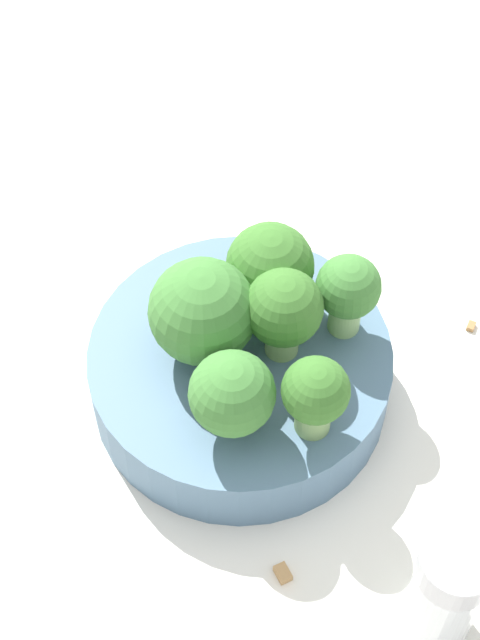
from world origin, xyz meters
TOP-DOWN VIEW (x-y plane):
  - ground_plane at (0.00, 0.00)m, footprint 3.00×3.00m
  - bowl at (0.00, 0.00)m, footprint 0.16×0.16m
  - broccoli_floret_0 at (-0.02, 0.00)m, footprint 0.06×0.06m
  - broccoli_floret_1 at (0.01, -0.04)m, footprint 0.04×0.04m
  - broccoli_floret_2 at (0.05, 0.03)m, footprint 0.03×0.03m
  - broccoli_floret_3 at (0.01, 0.04)m, footprint 0.05×0.05m
  - broccoli_floret_4 at (0.02, 0.01)m, footprint 0.04×0.04m
  - broccoli_floret_5 at (0.04, -0.04)m, footprint 0.03×0.03m
  - pepper_shaker at (0.12, -0.11)m, footprint 0.03×0.03m
  - almond_crumb_0 at (0.12, 0.07)m, footprint 0.01×0.01m
  - almond_crumb_1 at (0.04, -0.10)m, footprint 0.01×0.01m

SIDE VIEW (x-z plane):
  - ground_plane at x=0.00m, z-range 0.00..0.00m
  - almond_crumb_0 at x=0.12m, z-range 0.00..0.01m
  - almond_crumb_1 at x=0.04m, z-range 0.00..0.01m
  - bowl at x=0.00m, z-range 0.00..0.04m
  - pepper_shaker at x=0.12m, z-range 0.00..0.08m
  - broccoli_floret_5 at x=0.04m, z-range 0.04..0.09m
  - broccoli_floret_1 at x=0.01m, z-range 0.04..0.09m
  - broccoli_floret_3 at x=0.01m, z-range 0.04..0.10m
  - broccoli_floret_2 at x=0.05m, z-range 0.04..0.10m
  - broccoli_floret_0 at x=-0.02m, z-range 0.04..0.10m
  - broccoli_floret_4 at x=0.02m, z-range 0.04..0.10m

